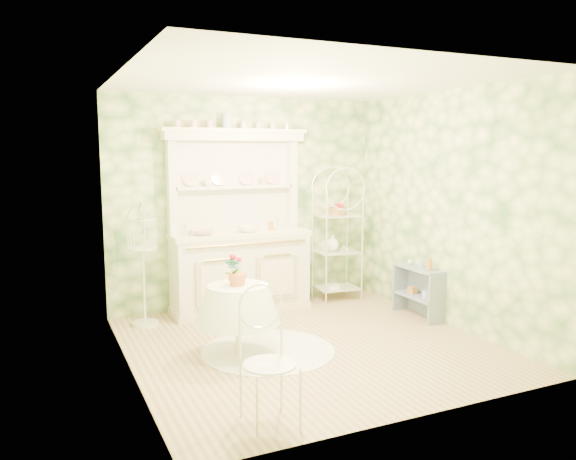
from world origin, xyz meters
name	(u,v)px	position (x,y,z in m)	size (l,w,h in m)	color
floor	(308,344)	(0.00, 0.00, 0.00)	(3.60, 3.60, 0.00)	tan
ceiling	(309,80)	(0.00, 0.00, 2.70)	(3.60, 3.60, 0.00)	white
wall_left	(126,226)	(-1.80, 0.00, 1.35)	(3.60, 3.60, 0.00)	#F7F9B8
wall_right	(448,209)	(1.80, 0.00, 1.35)	(3.60, 3.60, 0.00)	#F7F9B8
wall_back	(247,202)	(0.00, 1.80, 1.35)	(3.60, 3.60, 0.00)	#F7F9B8
wall_front	(420,243)	(0.00, -1.80, 1.35)	(3.60, 3.60, 0.00)	#F7F9B8
kitchen_dresser	(240,221)	(-0.20, 1.52, 1.15)	(1.87, 0.61, 2.29)	white
bakers_rack	(337,229)	(1.20, 1.51, 0.96)	(0.60, 0.43, 1.93)	white
side_shelf	(419,291)	(1.68, 0.34, 0.31)	(0.27, 0.73, 0.63)	#7B8BA6
round_table	(238,326)	(-0.77, 0.00, 0.30)	(0.55, 0.55, 0.60)	white
cafe_chair	(270,365)	(-1.02, -1.41, 0.44)	(0.40, 0.40, 0.89)	white
birdcage_stand	(143,265)	(-1.43, 1.38, 0.71)	(0.34, 0.34, 1.43)	white
floor_basket	(262,314)	(-0.17, 0.84, 0.12)	(0.38, 0.38, 0.24)	#A67C46
lace_rug	(268,351)	(-0.45, -0.01, 0.01)	(1.36, 1.36, 0.01)	white
bowl_floral	(203,234)	(-0.69, 1.44, 1.02)	(0.28, 0.28, 0.07)	white
bowl_white	(248,232)	(-0.12, 1.43, 1.02)	(0.26, 0.26, 0.08)	white
cup_left	(208,184)	(-0.55, 1.68, 1.61)	(0.11, 0.11, 0.09)	white
cup_right	(263,182)	(0.19, 1.68, 1.61)	(0.09, 0.09, 0.09)	white
potted_geranium	(232,272)	(-0.82, 0.01, 0.85)	(0.14, 0.10, 0.27)	#3F7238
bottle_amber	(429,265)	(1.68, 0.15, 0.68)	(0.07, 0.07, 0.18)	#B77633
bottle_blue	(421,265)	(1.68, 0.30, 0.65)	(0.05, 0.05, 0.10)	#A3B2D6
bottle_glass	(410,262)	(1.68, 0.53, 0.65)	(0.06, 0.06, 0.08)	silver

